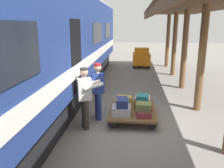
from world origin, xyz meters
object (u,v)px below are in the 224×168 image
(suitcase_gray_aluminum, at_px, (121,110))
(porter_in_overalls, at_px, (97,89))
(luggage_cart, at_px, (132,110))
(baggage_tug, at_px, (141,58))
(suitcase_yellow_case, at_px, (123,100))
(suitcase_cream_canvas, at_px, (142,100))
(suitcase_navy_fabric, at_px, (122,102))
(suitcase_brown_leather, at_px, (143,106))
(train_car, at_px, (24,52))
(suitcase_olive_duffel, at_px, (144,107))
(suitcase_burgundy_valise, at_px, (143,113))
(suitcase_slate_roller, at_px, (122,104))
(porter_by_door, at_px, (85,96))
(suitcase_teal_softside, at_px, (142,99))

(suitcase_gray_aluminum, distance_m, porter_in_overalls, 0.98)
(luggage_cart, height_order, baggage_tug, baggage_tug)
(suitcase_yellow_case, height_order, suitcase_cream_canvas, suitcase_cream_canvas)
(suitcase_cream_canvas, bearing_deg, baggage_tug, -90.96)
(suitcase_cream_canvas, xyz_separation_m, suitcase_navy_fabric, (0.60, 1.03, 0.26))
(suitcase_brown_leather, bearing_deg, luggage_cart, 0.00)
(train_car, xyz_separation_m, suitcase_cream_canvas, (-3.38, -0.94, -1.64))
(suitcase_olive_duffel, bearing_deg, baggage_tug, -90.85)
(train_car, distance_m, luggage_cart, 3.59)
(suitcase_yellow_case, height_order, porter_in_overalls, porter_in_overalls)
(suitcase_yellow_case, height_order, suitcase_navy_fabric, suitcase_navy_fabric)
(suitcase_cream_canvas, bearing_deg, porter_in_overalls, 25.33)
(suitcase_gray_aluminum, bearing_deg, suitcase_yellow_case, -90.00)
(suitcase_yellow_case, bearing_deg, porter_in_overalls, 40.75)
(suitcase_yellow_case, bearing_deg, suitcase_burgundy_valise, 120.81)
(suitcase_burgundy_valise, relative_size, porter_in_overalls, 0.32)
(train_car, xyz_separation_m, suitcase_yellow_case, (-2.76, -0.94, -1.66))
(suitcase_slate_roller, distance_m, porter_in_overalls, 0.90)
(suitcase_burgundy_valise, distance_m, suitcase_yellow_case, 1.20)
(porter_in_overalls, relative_size, baggage_tug, 0.98)
(suitcase_slate_roller, height_order, porter_in_overalls, porter_in_overalls)
(suitcase_gray_aluminum, bearing_deg, luggage_cart, -120.81)
(suitcase_yellow_case, xyz_separation_m, suitcase_cream_canvas, (-0.62, 0.00, 0.02))
(luggage_cart, xyz_separation_m, baggage_tug, (-0.45, -8.77, 0.36))
(suitcase_gray_aluminum, xyz_separation_m, baggage_tug, (-0.76, -9.29, 0.19))
(suitcase_olive_duffel, bearing_deg, suitcase_burgundy_valise, 70.06)
(suitcase_yellow_case, bearing_deg, baggage_tug, -95.23)
(suitcase_navy_fabric, height_order, porter_in_overalls, porter_in_overalls)
(baggage_tug, bearing_deg, suitcase_brown_leather, 89.10)
(train_car, bearing_deg, porter_in_overalls, -171.64)
(suitcase_slate_roller, distance_m, suitcase_burgundy_valise, 0.81)
(suitcase_brown_leather, xyz_separation_m, suitcase_olive_duffel, (-0.00, 0.52, 0.16))
(baggage_tug, bearing_deg, suitcase_cream_canvas, 89.04)
(suitcase_gray_aluminum, height_order, baggage_tug, baggage_tug)
(train_car, xyz_separation_m, porter_in_overalls, (-2.01, -0.30, -1.14))
(baggage_tug, bearing_deg, suitcase_navy_fabric, 85.45)
(suitcase_brown_leather, relative_size, porter_by_door, 0.30)
(luggage_cart, bearing_deg, suitcase_gray_aluminum, 59.19)
(suitcase_brown_leather, bearing_deg, porter_by_door, 26.88)
(train_car, height_order, suitcase_teal_softside, train_car)
(suitcase_cream_canvas, bearing_deg, porter_by_door, 39.82)
(porter_in_overalls, bearing_deg, suitcase_gray_aluminum, 152.79)
(porter_by_door, height_order, baggage_tug, porter_by_door)
(suitcase_brown_leather, relative_size, porter_in_overalls, 0.30)
(porter_by_door, bearing_deg, suitcase_burgundy_valise, -169.80)
(luggage_cart, bearing_deg, suitcase_yellow_case, -59.19)
(luggage_cart, distance_m, porter_by_door, 1.64)
(luggage_cart, xyz_separation_m, suitcase_cream_canvas, (-0.31, -0.52, 0.16))
(suitcase_olive_duffel, relative_size, porter_in_overalls, 0.24)
(suitcase_olive_duffel, xyz_separation_m, baggage_tug, (-0.14, -9.29, 0.05))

